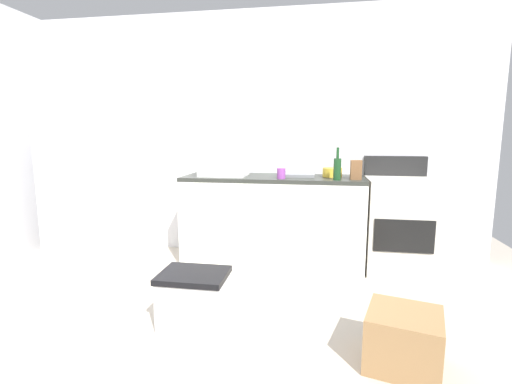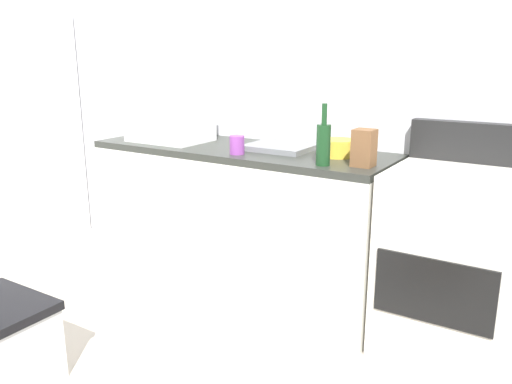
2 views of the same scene
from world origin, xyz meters
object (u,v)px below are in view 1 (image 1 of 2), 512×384
microwave (224,162)px  knife_block (356,170)px  refrigerator (85,177)px  mixing_bowl (332,172)px  wine_bottle (337,168)px  stove_oven (397,223)px  storage_bin (194,298)px  coffee_mug (281,173)px  cardboard_box_large (403,339)px

microwave → knife_block: 1.30m
refrigerator → mixing_bowl: (2.64, 0.10, 0.09)m
microwave → wine_bottle: size_ratio=1.53×
stove_oven → wine_bottle: (-0.60, -0.21, 0.54)m
stove_oven → microwave: bearing=-178.4°
stove_oven → storage_bin: stove_oven is taller
stove_oven → coffee_mug: (-1.12, -0.19, 0.48)m
mixing_bowl → knife_block: bearing=-38.8°
microwave → cardboard_box_large: 2.30m
mixing_bowl → refrigerator: bearing=-177.9°
knife_block → storage_bin: knife_block is taller
knife_block → storage_bin: size_ratio=0.39×
refrigerator → storage_bin: (1.67, -1.31, -0.67)m
microwave → coffee_mug: microwave is taller
knife_block → microwave: bearing=176.5°
refrigerator → storage_bin: refrigerator is taller
microwave → coffee_mug: size_ratio=4.60×
mixing_bowl → cardboard_box_large: mixing_bowl is taller
stove_oven → storage_bin: bearing=-139.5°
coffee_mug → mixing_bowl: bearing=25.7°
microwave → coffee_mug: (0.60, -0.14, -0.09)m
mixing_bowl → cardboard_box_large: bearing=-77.4°
coffee_mug → knife_block: (0.69, 0.06, 0.04)m
stove_oven → knife_block: 0.68m
stove_oven → mixing_bowl: size_ratio=5.79×
coffee_mug → cardboard_box_large: coffee_mug is taller
wine_bottle → refrigerator: bearing=176.7°
stove_oven → knife_block: size_ratio=6.11×
knife_block → cardboard_box_large: size_ratio=0.45×
refrigerator → wine_bottle: (2.67, -0.15, 0.15)m
knife_block → storage_bin: 1.88m
wine_bottle → knife_block: size_ratio=1.67×
knife_block → mixing_bowl: knife_block is taller
mixing_bowl → storage_bin: size_ratio=0.41×
coffee_mug → microwave: bearing=166.5°
knife_block → mixing_bowl: bearing=141.2°
refrigerator → stove_oven: (3.27, 0.06, -0.39)m
coffee_mug → refrigerator: bearing=176.4°
stove_oven → cardboard_box_large: 1.66m
storage_bin → mixing_bowl: bearing=55.5°
wine_bottle → cardboard_box_large: (0.33, -1.40, -0.85)m
refrigerator → stove_oven: refrigerator is taller
stove_oven → mixing_bowl: bearing=176.2°
stove_oven → coffee_mug: bearing=-170.3°
microwave → storage_bin: size_ratio=1.00×
stove_oven → wine_bottle: bearing=-160.7°
coffee_mug → storage_bin: (-0.48, -1.17, -0.76)m
coffee_mug → storage_bin: 1.47m
microwave → wine_bottle: wine_bottle is taller
stove_oven → knife_block: stove_oven is taller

